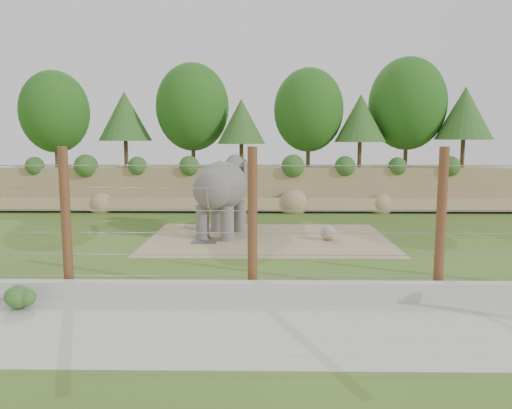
{
  "coord_description": "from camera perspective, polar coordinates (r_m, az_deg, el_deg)",
  "views": [
    {
      "loc": [
        0.28,
        -17.59,
        4.22
      ],
      "look_at": [
        0.0,
        2.0,
        1.6
      ],
      "focal_mm": 35.0,
      "sensor_mm": 36.0,
      "label": 1
    }
  ],
  "objects": [
    {
      "name": "dirt_patch",
      "position": [
        21.02,
        1.41,
        -3.94
      ],
      "size": [
        10.0,
        7.0,
        0.02
      ],
      "primitive_type": "cube",
      "color": "#90785A",
      "rests_on": "ground"
    },
    {
      "name": "elephant",
      "position": [
        21.47,
        -3.95,
        0.82
      ],
      "size": [
        2.78,
        4.48,
        3.37
      ],
      "primitive_type": null,
      "rotation": [
        0.0,
        0.0,
        -0.25
      ],
      "color": "#645F5A",
      "rests_on": "ground"
    },
    {
      "name": "stone_ball",
      "position": [
        20.86,
        8.24,
        -3.2
      ],
      "size": [
        0.63,
        0.63,
        0.63
      ],
      "primitive_type": "sphere",
      "color": "gray",
      "rests_on": "dirt_patch"
    },
    {
      "name": "retaining_wall",
      "position": [
        13.21,
        -0.45,
        -9.88
      ],
      "size": [
        26.0,
        0.35,
        0.5
      ],
      "primitive_type": "cube",
      "color": "#B8B6AB",
      "rests_on": "ground"
    },
    {
      "name": "barrier_fence",
      "position": [
        13.28,
        -0.41,
        -2.0
      ],
      "size": [
        20.26,
        0.26,
        4.0
      ],
      "color": "#522A18",
      "rests_on": "ground"
    },
    {
      "name": "back_embankment",
      "position": [
        30.27,
        1.42,
        7.13
      ],
      "size": [
        30.0,
        5.52,
        8.77
      ],
      "color": "#A1855B",
      "rests_on": "ground"
    },
    {
      "name": "walkway",
      "position": [
        11.41,
        -0.68,
        -14.07
      ],
      "size": [
        26.0,
        4.0,
        0.01
      ],
      "primitive_type": "cube",
      "color": "#B8B6AB",
      "rests_on": "ground"
    },
    {
      "name": "walkway_shrub",
      "position": [
        13.76,
        -25.06,
        -9.59
      ],
      "size": [
        0.62,
        0.62,
        0.62
      ],
      "primitive_type": "sphere",
      "color": "#296127",
      "rests_on": "walkway"
    },
    {
      "name": "drain_grate",
      "position": [
        20.37,
        -5.94,
        -4.28
      ],
      "size": [
        1.0,
        0.6,
        0.03
      ],
      "primitive_type": "cube",
      "color": "#262628",
      "rests_on": "dirt_patch"
    },
    {
      "name": "ground",
      "position": [
        18.1,
        -0.09,
        -5.87
      ],
      "size": [
        90.0,
        90.0,
        0.0
      ],
      "primitive_type": "plane",
      "color": "#405B21",
      "rests_on": "ground"
    }
  ]
}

